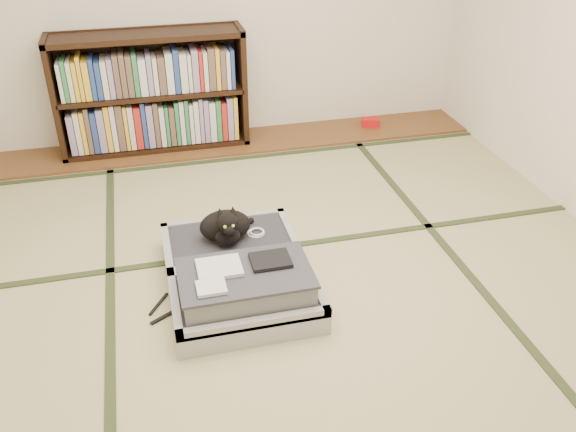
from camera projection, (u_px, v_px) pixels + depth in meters
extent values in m
plane|color=tan|center=(295.00, 287.00, 3.40)|extent=(4.50, 4.50, 0.00)
cube|color=brown|center=(234.00, 142.00, 5.06)|extent=(4.00, 0.50, 0.02)
cube|color=red|center=(371.00, 122.00, 5.31)|extent=(0.17, 0.13, 0.07)
cube|color=#2D381E|center=(110.00, 315.00, 3.19)|extent=(0.05, 4.50, 0.01)
cube|color=#2D381E|center=(458.00, 261.00, 3.61)|extent=(0.05, 4.50, 0.01)
cube|color=#2D381E|center=(278.00, 247.00, 3.73)|extent=(4.00, 0.05, 0.01)
cube|color=#2D381E|center=(240.00, 158.00, 4.81)|extent=(4.00, 0.05, 0.01)
cube|color=black|center=(56.00, 100.00, 4.60)|extent=(0.04, 0.34, 0.94)
cube|color=black|center=(242.00, 85.00, 4.90)|extent=(0.04, 0.34, 0.94)
cube|color=black|center=(158.00, 144.00, 4.98)|extent=(1.47, 0.34, 0.04)
cube|color=black|center=(145.00, 36.00, 4.52)|extent=(1.47, 0.34, 0.04)
cube|color=black|center=(152.00, 93.00, 4.75)|extent=(1.40, 0.34, 0.03)
cube|color=black|center=(151.00, 86.00, 4.88)|extent=(1.47, 0.02, 0.94)
cube|color=gray|center=(155.00, 120.00, 4.85)|extent=(1.32, 0.23, 0.40)
cube|color=gray|center=(149.00, 70.00, 4.64)|extent=(1.32, 0.23, 0.36)
cube|color=#A3A3A8|center=(247.00, 305.00, 3.16)|extent=(0.76, 0.51, 0.13)
cube|color=#302F37|center=(246.00, 299.00, 3.15)|extent=(0.68, 0.43, 0.10)
cube|color=#A3A3A8|center=(255.00, 323.00, 2.93)|extent=(0.76, 0.04, 0.05)
cube|color=#A3A3A8|center=(238.00, 268.00, 3.32)|extent=(0.76, 0.04, 0.05)
cube|color=#A3A3A8|center=(175.00, 305.00, 3.05)|extent=(0.04, 0.51, 0.05)
cube|color=#A3A3A8|center=(314.00, 283.00, 3.20)|extent=(0.04, 0.51, 0.05)
cube|color=#A3A3A8|center=(230.00, 251.00, 3.59)|extent=(0.76, 0.51, 0.13)
cube|color=#302F37|center=(230.00, 246.00, 3.57)|extent=(0.68, 0.43, 0.10)
cube|color=#A3A3A8|center=(237.00, 264.00, 3.36)|extent=(0.76, 0.04, 0.05)
cube|color=#A3A3A8|center=(224.00, 221.00, 3.75)|extent=(0.76, 0.04, 0.05)
cube|color=#A3A3A8|center=(167.00, 249.00, 3.48)|extent=(0.04, 0.51, 0.05)
cube|color=#A3A3A8|center=(290.00, 233.00, 3.63)|extent=(0.04, 0.51, 0.05)
cylinder|color=black|center=(237.00, 265.00, 3.34)|extent=(0.69, 0.02, 0.02)
cube|color=gray|center=(246.00, 285.00, 3.10)|extent=(0.65, 0.40, 0.13)
cube|color=#3D3D45|center=(245.00, 273.00, 3.06)|extent=(0.67, 0.42, 0.02)
cube|color=silver|center=(219.00, 267.00, 3.07)|extent=(0.22, 0.18, 0.02)
cube|color=black|center=(270.00, 260.00, 3.12)|extent=(0.20, 0.16, 0.02)
cube|color=silver|center=(211.00, 287.00, 2.93)|extent=(0.14, 0.12, 0.02)
cube|color=white|center=(210.00, 343.00, 2.91)|extent=(0.06, 0.01, 0.04)
cube|color=white|center=(235.00, 340.00, 2.94)|extent=(0.05, 0.01, 0.04)
cube|color=orange|center=(306.00, 326.00, 3.01)|extent=(0.05, 0.01, 0.04)
cube|color=#197F33|center=(292.00, 326.00, 2.99)|extent=(0.04, 0.01, 0.03)
ellipsoid|color=black|center=(225.00, 226.00, 3.51)|extent=(0.30, 0.19, 0.18)
ellipsoid|color=black|center=(228.00, 237.00, 3.45)|extent=(0.15, 0.11, 0.11)
ellipsoid|color=black|center=(228.00, 222.00, 3.36)|extent=(0.13, 0.12, 0.12)
sphere|color=black|center=(229.00, 230.00, 3.33)|extent=(0.06, 0.06, 0.06)
cone|color=black|center=(220.00, 212.00, 3.34)|extent=(0.04, 0.05, 0.06)
cone|color=black|center=(233.00, 210.00, 3.36)|extent=(0.04, 0.05, 0.06)
sphere|color=#A5BF33|center=(225.00, 227.00, 3.31)|extent=(0.02, 0.02, 0.02)
sphere|color=#A5BF33|center=(233.00, 226.00, 3.32)|extent=(0.02, 0.02, 0.02)
cylinder|color=black|center=(240.00, 225.00, 3.64)|extent=(0.18, 0.11, 0.03)
torus|color=white|center=(256.00, 233.00, 3.60)|extent=(0.11, 0.11, 0.01)
torus|color=white|center=(257.00, 232.00, 3.59)|extent=(0.09, 0.09, 0.01)
cube|color=black|center=(181.00, 307.00, 3.24)|extent=(0.34, 0.21, 0.01)
cube|color=black|center=(159.00, 304.00, 3.26)|extent=(0.12, 0.17, 0.01)
cube|color=black|center=(201.00, 297.00, 3.31)|extent=(0.19, 0.06, 0.01)
cylinder|color=black|center=(179.00, 292.00, 3.35)|extent=(0.04, 0.07, 0.01)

